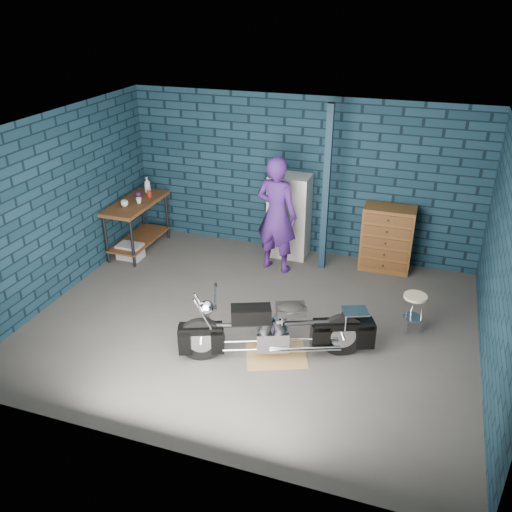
% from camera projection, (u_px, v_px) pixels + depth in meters
% --- Properties ---
extents(ground, '(6.00, 6.00, 0.00)m').
position_uv_depth(ground, '(253.00, 322.00, 7.60)').
color(ground, '#454340').
rests_on(ground, ground).
extents(room_walls, '(6.02, 5.01, 2.71)m').
position_uv_depth(room_walls, '(266.00, 180.00, 7.23)').
color(room_walls, '#0F2532').
rests_on(room_walls, ground).
extents(support_post, '(0.10, 0.10, 2.70)m').
position_uv_depth(support_post, '(326.00, 191.00, 8.50)').
color(support_post, '#112536').
rests_on(support_post, ground).
extents(workbench, '(0.60, 1.40, 0.91)m').
position_uv_depth(workbench, '(138.00, 226.00, 9.51)').
color(workbench, brown).
rests_on(workbench, ground).
extents(drip_mat, '(0.92, 0.81, 0.01)m').
position_uv_depth(drip_mat, '(276.00, 356.00, 6.89)').
color(drip_mat, olive).
rests_on(drip_mat, ground).
extents(motorcycle, '(2.15, 1.31, 0.92)m').
position_uv_depth(motorcycle, '(277.00, 326.00, 6.69)').
color(motorcycle, black).
rests_on(motorcycle, ground).
extents(person, '(0.78, 0.59, 1.92)m').
position_uv_depth(person, '(277.00, 215.00, 8.63)').
color(person, '#3E1C69').
rests_on(person, ground).
extents(storage_bin, '(0.41, 0.29, 0.26)m').
position_uv_depth(storage_bin, '(130.00, 251.00, 9.34)').
color(storage_bin, '#96989E').
rests_on(storage_bin, ground).
extents(locker, '(0.67, 0.48, 1.44)m').
position_uv_depth(locker, '(289.00, 216.00, 9.21)').
color(locker, beige).
rests_on(locker, ground).
extents(tool_chest, '(0.81, 0.45, 1.08)m').
position_uv_depth(tool_chest, '(387.00, 239.00, 8.81)').
color(tool_chest, brown).
rests_on(tool_chest, ground).
extents(shop_stool, '(0.39, 0.39, 0.56)m').
position_uv_depth(shop_stool, '(413.00, 314.00, 7.27)').
color(shop_stool, '#BFB190').
rests_on(shop_stool, ground).
extents(cup_a, '(0.16, 0.16, 0.10)m').
position_uv_depth(cup_a, '(124.00, 203.00, 9.09)').
color(cup_a, '#BFB190').
rests_on(cup_a, workbench).
extents(cup_b, '(0.12, 0.12, 0.09)m').
position_uv_depth(cup_b, '(139.00, 201.00, 9.22)').
color(cup_b, '#BFB190').
rests_on(cup_b, workbench).
extents(mug_purple, '(0.10, 0.10, 0.11)m').
position_uv_depth(mug_purple, '(139.00, 196.00, 9.42)').
color(mug_purple, '#541863').
rests_on(mug_purple, workbench).
extents(mug_red, '(0.09, 0.09, 0.11)m').
position_uv_depth(mug_red, '(149.00, 194.00, 9.48)').
color(mug_red, maroon).
rests_on(mug_red, workbench).
extents(bottle, '(0.12, 0.12, 0.29)m').
position_uv_depth(bottle, '(147.00, 185.00, 9.65)').
color(bottle, '#96989E').
rests_on(bottle, workbench).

